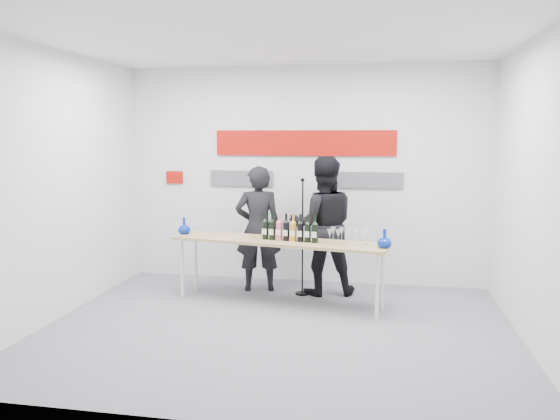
{
  "coord_description": "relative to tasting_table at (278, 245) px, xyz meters",
  "views": [
    {
      "loc": [
        1.05,
        -5.52,
        2.05
      ],
      "look_at": [
        -0.15,
        0.96,
        1.15
      ],
      "focal_mm": 35.0,
      "sensor_mm": 36.0,
      "label": 1
    }
  ],
  "objects": [
    {
      "name": "decanter_right",
      "position": [
        1.26,
        -0.24,
        0.17
      ],
      "size": [
        0.16,
        0.16,
        0.21
      ],
      "primitive_type": null,
      "color": "navy",
      "rests_on": "tasting_table"
    },
    {
      "name": "signage",
      "position": [
        0.1,
        1.11,
        1.07
      ],
      "size": [
        3.38,
        0.02,
        0.79
      ],
      "color": "#A90F07",
      "rests_on": "back_wall"
    },
    {
      "name": "ground",
      "position": [
        0.15,
        -0.86,
        -0.74
      ],
      "size": [
        5.0,
        5.0,
        0.0
      ],
      "primitive_type": "plane",
      "color": "slate",
      "rests_on": "ground"
    },
    {
      "name": "tasting_table",
      "position": [
        0.0,
        0.0,
        0.0
      ],
      "size": [
        2.71,
        0.97,
        0.8
      ],
      "rotation": [
        0.0,
        0.0,
        -0.17
      ],
      "color": "tan",
      "rests_on": "ground"
    },
    {
      "name": "wine_bottles",
      "position": [
        0.14,
        -0.03,
        0.23
      ],
      "size": [
        0.71,
        0.19,
        0.33
      ],
      "rotation": [
        0.0,
        0.0,
        -0.17
      ],
      "color": "black",
      "rests_on": "tasting_table"
    },
    {
      "name": "presenter_left",
      "position": [
        -0.38,
        0.55,
        0.09
      ],
      "size": [
        0.68,
        0.52,
        1.66
      ],
      "primitive_type": "imported",
      "rotation": [
        0.0,
        0.0,
        3.37
      ],
      "color": "black",
      "rests_on": "ground"
    },
    {
      "name": "glasses_left",
      "position": [
        -0.92,
        0.16,
        0.15
      ],
      "size": [
        0.19,
        0.24,
        0.18
      ],
      "color": "silver",
      "rests_on": "tasting_table"
    },
    {
      "name": "mic_stand",
      "position": [
        0.23,
        0.45,
        -0.27
      ],
      "size": [
        0.18,
        0.18,
        1.52
      ],
      "rotation": [
        0.0,
        0.0,
        -0.01
      ],
      "color": "black",
      "rests_on": "ground"
    },
    {
      "name": "back_wall",
      "position": [
        0.15,
        1.14,
        0.76
      ],
      "size": [
        5.0,
        0.04,
        3.0
      ],
      "primitive_type": "cube",
      "color": "silver",
      "rests_on": "ground"
    },
    {
      "name": "decanter_left",
      "position": [
        -1.27,
        0.19,
        0.17
      ],
      "size": [
        0.16,
        0.16,
        0.21
      ],
      "primitive_type": null,
      "color": "navy",
      "rests_on": "tasting_table"
    },
    {
      "name": "glasses_right",
      "position": [
        0.85,
        -0.14,
        0.15
      ],
      "size": [
        0.49,
        0.29,
        0.18
      ],
      "color": "silver",
      "rests_on": "tasting_table"
    },
    {
      "name": "presenter_right",
      "position": [
        0.48,
        0.55,
        0.16
      ],
      "size": [
        1.0,
        0.85,
        1.79
      ],
      "primitive_type": "imported",
      "rotation": [
        0.0,
        0.0,
        3.36
      ],
      "color": "black",
      "rests_on": "ground"
    }
  ]
}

